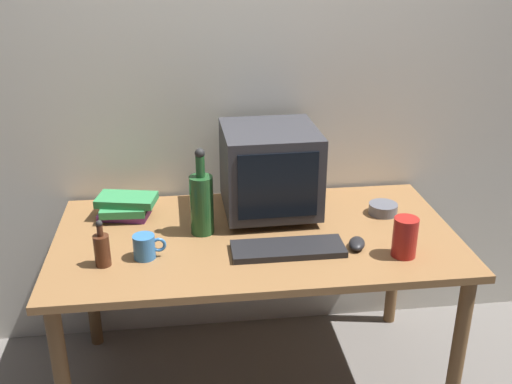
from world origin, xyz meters
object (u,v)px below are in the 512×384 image
object	(u,v)px
bottle_tall	(202,202)
bottle_short	(102,249)
crt_monitor	(270,170)
mug	(145,247)
cd_spindle	(383,209)
book_stack	(125,206)
keyboard	(288,249)
computer_mouse	(357,244)
metal_canister	(405,237)

from	to	relation	value
bottle_tall	bottle_short	bearing A→B (deg)	-149.56
crt_monitor	mug	bearing A→B (deg)	-147.09
cd_spindle	book_stack	bearing A→B (deg)	174.68
book_stack	mug	bearing A→B (deg)	-74.65
cd_spindle	keyboard	bearing A→B (deg)	-148.64
keyboard	mug	xyz separation A→B (m)	(-0.52, 0.02, 0.03)
computer_mouse	book_stack	bearing A→B (deg)	176.15
crt_monitor	metal_canister	size ratio (longest dim) A/B	2.64
crt_monitor	computer_mouse	xyz separation A→B (m)	(0.28, -0.35, -0.17)
crt_monitor	book_stack	world-z (taller)	crt_monitor
computer_mouse	cd_spindle	size ratio (longest dim) A/B	0.83
bottle_tall	book_stack	distance (m)	0.37
book_stack	cd_spindle	xyz separation A→B (m)	(1.07, -0.10, -0.03)
bottle_short	cd_spindle	size ratio (longest dim) A/B	1.47
bottle_tall	metal_canister	xyz separation A→B (m)	(0.72, -0.28, -0.06)
keyboard	bottle_tall	world-z (taller)	bottle_tall
computer_mouse	book_stack	xyz separation A→B (m)	(-0.88, 0.38, 0.03)
bottle_tall	book_stack	xyz separation A→B (m)	(-0.31, 0.18, -0.08)
computer_mouse	metal_canister	world-z (taller)	metal_canister
keyboard	book_stack	size ratio (longest dim) A/B	1.61
computer_mouse	metal_canister	size ratio (longest dim) A/B	0.67
keyboard	cd_spindle	size ratio (longest dim) A/B	3.50
keyboard	bottle_tall	distance (m)	0.38
bottle_short	bottle_tall	bearing A→B (deg)	30.44
crt_monitor	bottle_tall	xyz separation A→B (m)	(-0.29, -0.15, -0.06)
computer_mouse	mug	xyz separation A→B (m)	(-0.78, 0.02, 0.03)
book_stack	metal_canister	bearing A→B (deg)	-23.73
mug	cd_spindle	bearing A→B (deg)	14.73
bottle_tall	bottle_short	distance (m)	0.42
crt_monitor	bottle_tall	world-z (taller)	crt_monitor
keyboard	cd_spindle	world-z (taller)	cd_spindle
book_stack	cd_spindle	distance (m)	1.08
computer_mouse	metal_canister	distance (m)	0.18
bottle_short	computer_mouse	bearing A→B (deg)	0.79
bottle_short	book_stack	size ratio (longest dim) A/B	0.68
keyboard	mug	bearing A→B (deg)	177.94
bottle_short	cd_spindle	world-z (taller)	bottle_short
keyboard	book_stack	world-z (taller)	book_stack
bottle_short	book_stack	world-z (taller)	bottle_short
keyboard	book_stack	xyz separation A→B (m)	(-0.62, 0.38, 0.04)
keyboard	bottle_tall	xyz separation A→B (m)	(-0.31, 0.20, 0.12)
crt_monitor	book_stack	xyz separation A→B (m)	(-0.60, 0.03, -0.14)
bottle_tall	cd_spindle	distance (m)	0.77
crt_monitor	mug	world-z (taller)	crt_monitor
mug	metal_canister	world-z (taller)	metal_canister
bottle_short	cd_spindle	xyz separation A→B (m)	(1.12, 0.29, -0.04)
book_stack	metal_canister	distance (m)	1.13
bottle_tall	mug	distance (m)	0.29
bottle_tall	mug	world-z (taller)	bottle_tall
cd_spindle	bottle_short	bearing A→B (deg)	-165.45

